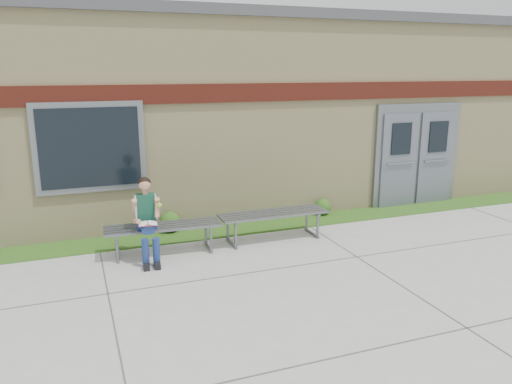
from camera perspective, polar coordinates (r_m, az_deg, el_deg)
name	(u,v)px	position (r m, az deg, el deg)	size (l,w,h in m)	color
ground	(317,277)	(7.67, 6.99, -9.62)	(80.00, 80.00, 0.00)	#9E9E99
grass_strip	(257,226)	(9.89, 0.06, -3.96)	(16.00, 0.80, 0.02)	#184612
school_building	(209,107)	(12.68, -5.40, 9.60)	(16.20, 6.22, 4.20)	beige
bench_left	(163,232)	(8.56, -10.54, -4.48)	(1.95, 0.64, 0.50)	slate
bench_right	(273,219)	(9.08, 1.98, -3.06)	(2.00, 0.56, 0.52)	slate
girl	(147,217)	(8.22, -12.34, -2.82)	(0.46, 0.79, 1.36)	navy
shrub_mid	(170,222)	(9.64, -9.80, -3.37)	(0.40, 0.40, 0.40)	#184612
shrub_east	(323,207)	(10.70, 7.65, -1.69)	(0.34, 0.34, 0.34)	#184612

